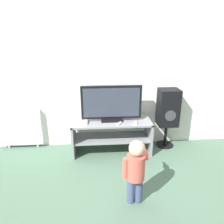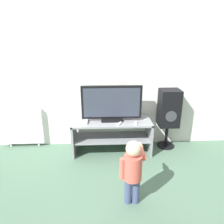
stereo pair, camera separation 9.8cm
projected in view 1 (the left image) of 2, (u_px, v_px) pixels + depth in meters
The scene contains 10 objects.
ground_plane at pixel (113, 158), 3.53m from camera, with size 16.00×16.00×0.00m, color #4C6B56.
wall_back at pixel (110, 72), 3.61m from camera, with size 10.00×0.06×2.60m.
tv_stand at pixel (112, 131), 3.63m from camera, with size 1.29×0.49×0.56m.
television at pixel (111, 104), 3.49m from camera, with size 0.97×0.20×0.58m.
game_console at pixel (86, 122), 3.48m from camera, with size 0.05×0.17×0.04m.
remote_primary at pixel (136, 123), 3.45m from camera, with size 0.06×0.13×0.03m.
remote_secondary at pixel (119, 124), 3.43m from camera, with size 0.09×0.13×0.03m.
child at pixel (136, 167), 2.48m from camera, with size 0.31×0.46×0.81m.
speaker_tower at pixel (168, 109), 3.70m from camera, with size 0.33×0.31×1.04m.
radiator at pixel (21, 128), 3.75m from camera, with size 0.70×0.08×0.69m.
Camera 1 is at (-0.25, -3.05, 1.91)m, focal length 35.00 mm.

